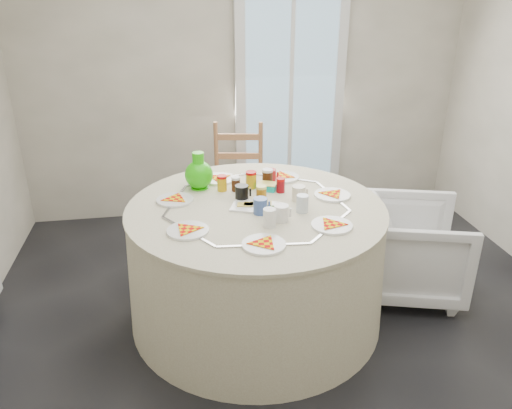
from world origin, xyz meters
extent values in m
plane|color=black|center=(0.00, 0.00, 0.00)|extent=(4.00, 4.00, 0.00)
cube|color=#BCB5A3|center=(0.00, 2.00, 1.30)|extent=(4.00, 0.02, 2.60)
cube|color=silver|center=(0.40, 1.95, 1.05)|extent=(1.00, 0.08, 2.10)
cylinder|color=beige|center=(-0.19, 0.28, 0.38)|extent=(1.65, 1.65, 0.83)
imported|color=white|center=(0.92, 0.38, 0.39)|extent=(0.84, 0.87, 0.73)
cube|color=#05A9A3|center=(-0.08, 0.52, 0.79)|extent=(0.15, 0.13, 0.05)
camera|label=1|loc=(-0.66, -2.48, 2.04)|focal=35.00mm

